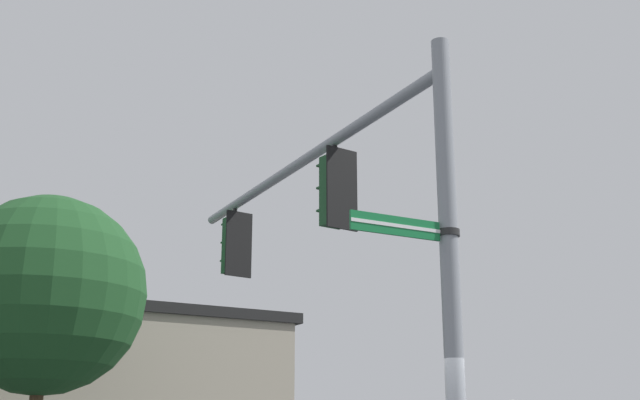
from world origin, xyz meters
name	(u,v)px	position (x,y,z in m)	size (l,w,h in m)	color
signal_pole	(451,297)	(0.00, 0.00, 3.18)	(0.22, 0.22, 6.36)	gray
mast_arm	(299,164)	(0.53, 3.87, 5.95)	(0.17, 0.17, 7.82)	gray
traffic_light_nearest_pole	(334,191)	(0.37, 2.70, 5.17)	(0.54, 0.49, 1.31)	black
traffic_light_mid_inner	(234,246)	(0.89, 6.54, 5.17)	(0.54, 0.49, 1.31)	black
street_name_sign	(417,229)	(-0.43, 0.06, 3.92)	(1.42, 0.32, 0.22)	#147238
tree_by_storefront	(46,295)	(-1.04, 11.13, 4.72)	(4.26, 4.26, 6.86)	#4C3823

